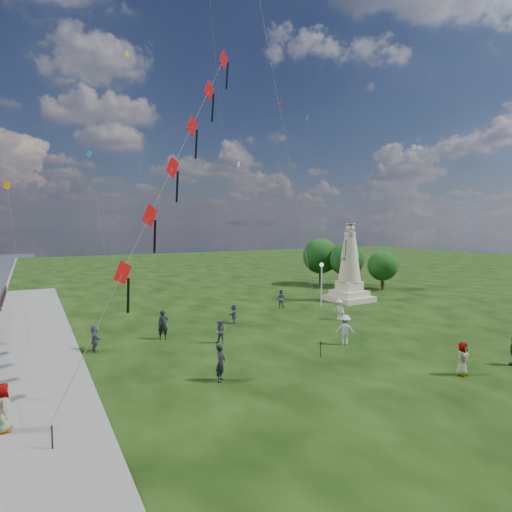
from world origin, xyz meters
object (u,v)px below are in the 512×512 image
person_7 (281,299)px  person_11 (234,314)px  statue (349,272)px  lamppost (322,275)px  person_4 (463,359)px  person_2 (345,330)px  person_0 (221,363)px  person_5 (95,338)px  person_8 (339,310)px  person_1 (221,332)px  person_10 (3,410)px  person_6 (163,325)px

person_7 → person_11: person_7 is taller
statue → lamppost: (-3.94, -0.77, 0.00)m
person_4 → person_7: (0.91, 18.96, -0.00)m
statue → person_7: size_ratio=4.51×
lamppost → person_2: 12.66m
person_0 → person_11: (5.61, 10.53, -0.16)m
person_5 → person_8: size_ratio=1.02×
person_1 → person_7: size_ratio=0.88×
statue → person_8: 8.76m
lamppost → person_5: size_ratio=2.42×
person_5 → person_10: bearing=147.7°
person_4 → person_2: bearing=90.7°
lamppost → person_11: size_ratio=2.68×
person_5 → person_8: bearing=-97.5°
person_4 → person_11: bearing=97.2°
lamppost → person_7: bearing=164.5°
person_2 → person_6: bearing=4.5°
person_6 → person_11: size_ratio=1.28×
statue → person_5: 25.03m
person_2 → person_6: (-9.79, 6.53, 0.02)m
statue → person_4: 20.66m
person_8 → person_11: 8.36m
person_4 → person_7: 18.98m
person_0 → person_10: person_0 is taller
person_10 → person_1: bearing=-65.0°
person_4 → lamppost: bearing=63.5°
person_7 → person_10: size_ratio=0.95×
statue → person_8: (-6.08, -5.96, -2.07)m
person_1 → person_6: bearing=-168.1°
person_1 → person_8: size_ratio=0.93×
person_0 → person_1: bearing=17.8°
statue → person_5: bearing=-169.3°
person_4 → person_8: bearing=66.9°
person_5 → person_6: bearing=-88.0°
person_1 → person_6: person_6 is taller
person_5 → person_11: bearing=-82.9°
person_2 → person_4: 7.25m
lamppost → person_6: bearing=-164.9°
person_2 → person_5: 15.28m
person_7 → person_1: bearing=83.2°
person_5 → person_10: person_10 is taller
person_2 → person_7: bearing=-63.6°
lamppost → person_7: (-3.72, 1.04, -2.04)m
person_5 → person_0: bearing=-156.4°
lamppost → person_1: 14.95m
statue → person_6: statue is taller
person_8 → person_10: bearing=-81.7°
person_1 → lamppost: bearing=81.7°
person_5 → person_6: 4.37m
person_1 → person_10: size_ratio=0.84×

